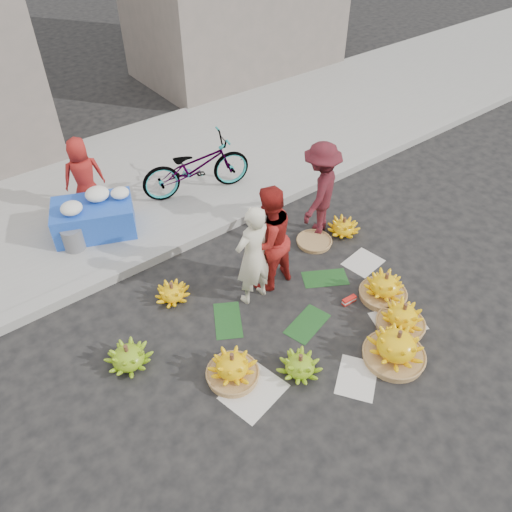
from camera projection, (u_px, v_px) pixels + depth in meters
ground at (303, 312)px, 6.80m from camera, size 80.00×80.00×0.00m
curb at (213, 229)px, 8.07m from camera, size 40.00×0.25×0.15m
sidewalk at (150, 175)px, 9.33m from camera, size 40.00×4.00×0.12m
newspaper_scatter at (345, 349)px, 6.32m from camera, size 3.20×1.80×0.00m
banana_leaves at (288, 306)px, 6.87m from camera, size 2.00×1.00×0.00m
banana_bunch_0 at (232, 367)px, 5.89m from camera, size 0.68×0.68×0.43m
banana_bunch_1 at (300, 365)px, 5.97m from camera, size 0.60×0.60×0.32m
banana_bunch_2 at (396, 347)px, 6.07m from camera, size 0.76×0.76×0.50m
banana_bunch_3 at (402, 318)px, 6.48m from camera, size 0.67×0.67×0.44m
banana_bunch_4 at (384, 287)px, 6.89m from camera, size 0.64×0.64×0.45m
banana_bunch_5 at (343, 227)px, 8.02m from camera, size 0.56×0.56×0.32m
banana_bunch_6 at (128, 356)px, 6.05m from camera, size 0.66×0.66×0.35m
banana_bunch_7 at (172, 292)px, 6.91m from camera, size 0.59×0.59×0.30m
basket_spare at (314, 242)px, 7.89m from camera, size 0.70×0.70×0.06m
incense_stack at (349, 300)px, 6.90m from camera, size 0.22×0.08×0.09m
vendor_cream at (253, 256)px, 6.52m from camera, size 0.58×0.40×1.53m
vendor_red at (268, 239)px, 6.72m from camera, size 0.83×0.67×1.60m
man_striped at (320, 190)px, 7.63m from camera, size 1.18×1.01×1.58m
flower_table at (94, 216)px, 7.77m from camera, size 1.41×1.17×0.71m
grey_bucket at (73, 239)px, 7.52m from camera, size 0.32×0.32×0.36m
flower_vendor at (84, 176)px, 7.97m from camera, size 0.71×0.55×1.31m
bicycle at (196, 166)px, 8.49m from camera, size 1.11×2.01×1.00m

